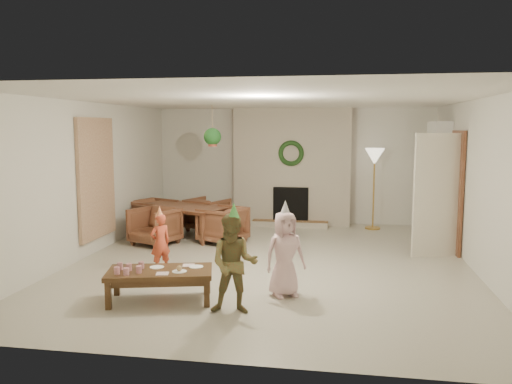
% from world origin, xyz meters
% --- Properties ---
extents(floor, '(7.00, 7.00, 0.00)m').
position_xyz_m(floor, '(0.00, 0.00, 0.00)').
color(floor, '#B7B29E').
rests_on(floor, ground).
extents(ceiling, '(7.00, 7.00, 0.00)m').
position_xyz_m(ceiling, '(0.00, 0.00, 2.50)').
color(ceiling, white).
rests_on(ceiling, wall_back).
extents(wall_back, '(7.00, 0.00, 7.00)m').
position_xyz_m(wall_back, '(0.00, 3.50, 1.25)').
color(wall_back, silver).
rests_on(wall_back, floor).
extents(wall_front, '(7.00, 0.00, 7.00)m').
position_xyz_m(wall_front, '(0.00, -3.50, 1.25)').
color(wall_front, silver).
rests_on(wall_front, floor).
extents(wall_left, '(0.00, 7.00, 7.00)m').
position_xyz_m(wall_left, '(-3.00, 0.00, 1.25)').
color(wall_left, silver).
rests_on(wall_left, floor).
extents(wall_right, '(0.00, 7.00, 7.00)m').
position_xyz_m(wall_right, '(3.00, 0.00, 1.25)').
color(wall_right, silver).
rests_on(wall_right, floor).
extents(fireplace_mass, '(2.50, 0.40, 2.50)m').
position_xyz_m(fireplace_mass, '(0.00, 3.30, 1.25)').
color(fireplace_mass, '#591719').
rests_on(fireplace_mass, floor).
extents(fireplace_hearth, '(1.60, 0.30, 0.12)m').
position_xyz_m(fireplace_hearth, '(0.00, 2.95, 0.06)').
color(fireplace_hearth, brown).
rests_on(fireplace_hearth, floor).
extents(fireplace_firebox, '(0.75, 0.12, 0.75)m').
position_xyz_m(fireplace_firebox, '(0.00, 3.12, 0.45)').
color(fireplace_firebox, black).
rests_on(fireplace_firebox, floor).
extents(fireplace_wreath, '(0.54, 0.10, 0.54)m').
position_xyz_m(fireplace_wreath, '(0.00, 3.07, 1.55)').
color(fireplace_wreath, '#173915').
rests_on(fireplace_wreath, fireplace_mass).
extents(floor_lamp_base, '(0.31, 0.31, 0.03)m').
position_xyz_m(floor_lamp_base, '(1.72, 3.00, 0.02)').
color(floor_lamp_base, gold).
rests_on(floor_lamp_base, floor).
extents(floor_lamp_post, '(0.03, 0.03, 1.50)m').
position_xyz_m(floor_lamp_post, '(1.72, 3.00, 0.78)').
color(floor_lamp_post, gold).
rests_on(floor_lamp_post, floor).
extents(floor_lamp_shade, '(0.40, 0.40, 0.33)m').
position_xyz_m(floor_lamp_shade, '(1.72, 3.00, 1.50)').
color(floor_lamp_shade, beige).
rests_on(floor_lamp_shade, floor_lamp_post).
extents(bookshelf_carcass, '(0.30, 1.00, 2.20)m').
position_xyz_m(bookshelf_carcass, '(2.84, 2.30, 1.10)').
color(bookshelf_carcass, white).
rests_on(bookshelf_carcass, floor).
extents(bookshelf_shelf_a, '(0.30, 0.92, 0.03)m').
position_xyz_m(bookshelf_shelf_a, '(2.82, 2.30, 0.45)').
color(bookshelf_shelf_a, white).
rests_on(bookshelf_shelf_a, bookshelf_carcass).
extents(bookshelf_shelf_b, '(0.30, 0.92, 0.03)m').
position_xyz_m(bookshelf_shelf_b, '(2.82, 2.30, 0.85)').
color(bookshelf_shelf_b, white).
rests_on(bookshelf_shelf_b, bookshelf_carcass).
extents(bookshelf_shelf_c, '(0.30, 0.92, 0.03)m').
position_xyz_m(bookshelf_shelf_c, '(2.82, 2.30, 1.25)').
color(bookshelf_shelf_c, white).
rests_on(bookshelf_shelf_c, bookshelf_carcass).
extents(bookshelf_shelf_d, '(0.30, 0.92, 0.03)m').
position_xyz_m(bookshelf_shelf_d, '(2.82, 2.30, 1.65)').
color(bookshelf_shelf_d, white).
rests_on(bookshelf_shelf_d, bookshelf_carcass).
extents(books_row_lower, '(0.20, 0.40, 0.24)m').
position_xyz_m(books_row_lower, '(2.80, 2.15, 0.59)').
color(books_row_lower, maroon).
rests_on(books_row_lower, bookshelf_shelf_a).
extents(books_row_mid, '(0.20, 0.44, 0.24)m').
position_xyz_m(books_row_mid, '(2.80, 2.35, 0.99)').
color(books_row_mid, '#26568D').
rests_on(books_row_mid, bookshelf_shelf_b).
extents(books_row_upper, '(0.20, 0.36, 0.22)m').
position_xyz_m(books_row_upper, '(2.80, 2.20, 1.38)').
color(books_row_upper, gold).
rests_on(books_row_upper, bookshelf_shelf_c).
extents(door_frame, '(0.05, 0.86, 2.04)m').
position_xyz_m(door_frame, '(2.96, 1.20, 1.02)').
color(door_frame, brown).
rests_on(door_frame, floor).
extents(door_leaf, '(0.77, 0.32, 2.00)m').
position_xyz_m(door_leaf, '(2.58, 0.82, 1.00)').
color(door_leaf, beige).
rests_on(door_leaf, floor).
extents(curtain_panel, '(0.06, 1.20, 2.00)m').
position_xyz_m(curtain_panel, '(-2.96, 0.20, 1.25)').
color(curtain_panel, '#C6AE8C').
rests_on(curtain_panel, wall_left).
extents(dining_table, '(1.97, 1.57, 0.61)m').
position_xyz_m(dining_table, '(-1.92, 1.58, 0.30)').
color(dining_table, brown).
rests_on(dining_table, floor).
extents(dining_chair_near, '(0.95, 0.96, 0.67)m').
position_xyz_m(dining_chair_near, '(-2.22, 0.88, 0.34)').
color(dining_chair_near, brown).
rests_on(dining_chair_near, floor).
extents(dining_chair_far, '(0.95, 0.96, 0.67)m').
position_xyz_m(dining_chair_far, '(-1.62, 2.27, 0.34)').
color(dining_chair_far, brown).
rests_on(dining_chair_far, floor).
extents(dining_chair_left, '(0.96, 0.95, 0.67)m').
position_xyz_m(dining_chair_left, '(-2.62, 1.88, 0.34)').
color(dining_chair_left, brown).
rests_on(dining_chair_left, floor).
extents(dining_chair_right, '(0.96, 0.95, 0.67)m').
position_xyz_m(dining_chair_right, '(-1.05, 1.20, 0.34)').
color(dining_chair_right, brown).
rests_on(dining_chair_right, floor).
extents(hanging_plant_cord, '(0.01, 0.01, 0.70)m').
position_xyz_m(hanging_plant_cord, '(-1.30, 1.50, 2.15)').
color(hanging_plant_cord, tan).
rests_on(hanging_plant_cord, ceiling).
extents(hanging_plant_pot, '(0.16, 0.16, 0.12)m').
position_xyz_m(hanging_plant_pot, '(-1.30, 1.50, 1.80)').
color(hanging_plant_pot, '#9F4633').
rests_on(hanging_plant_pot, hanging_plant_cord).
extents(hanging_plant_foliage, '(0.32, 0.32, 0.32)m').
position_xyz_m(hanging_plant_foliage, '(-1.30, 1.50, 1.92)').
color(hanging_plant_foliage, '#1B531F').
rests_on(hanging_plant_foliage, hanging_plant_pot).
extents(coffee_table_top, '(1.36, 0.91, 0.06)m').
position_xyz_m(coffee_table_top, '(-1.07, -1.99, 0.35)').
color(coffee_table_top, '#4A3018').
rests_on(coffee_table_top, floor).
extents(coffee_table_apron, '(1.24, 0.79, 0.08)m').
position_xyz_m(coffee_table_apron, '(-1.07, -1.99, 0.29)').
color(coffee_table_apron, '#4A3018').
rests_on(coffee_table_apron, floor).
extents(coffee_leg_fl, '(0.08, 0.08, 0.33)m').
position_xyz_m(coffee_leg_fl, '(-1.56, -2.38, 0.16)').
color(coffee_leg_fl, '#4A3018').
rests_on(coffee_leg_fl, floor).
extents(coffee_leg_fr, '(0.08, 0.08, 0.33)m').
position_xyz_m(coffee_leg_fr, '(-0.46, -2.10, 0.16)').
color(coffee_leg_fr, '#4A3018').
rests_on(coffee_leg_fr, floor).
extents(coffee_leg_bl, '(0.08, 0.08, 0.33)m').
position_xyz_m(coffee_leg_bl, '(-1.68, -1.88, 0.16)').
color(coffee_leg_bl, '#4A3018').
rests_on(coffee_leg_bl, floor).
extents(coffee_leg_br, '(0.08, 0.08, 0.33)m').
position_xyz_m(coffee_leg_br, '(-0.58, -1.61, 0.16)').
color(coffee_leg_br, '#4A3018').
rests_on(coffee_leg_br, floor).
extents(cup_a, '(0.08, 0.08, 0.09)m').
position_xyz_m(cup_a, '(-1.50, -2.25, 0.43)').
color(cup_a, silver).
rests_on(cup_a, coffee_table_top).
extents(cup_b, '(0.08, 0.08, 0.09)m').
position_xyz_m(cup_b, '(-1.55, -2.06, 0.43)').
color(cup_b, silver).
rests_on(cup_b, coffee_table_top).
extents(cup_c, '(0.08, 0.08, 0.09)m').
position_xyz_m(cup_c, '(-1.38, -2.27, 0.43)').
color(cup_c, silver).
rests_on(cup_c, coffee_table_top).
extents(cup_d, '(0.08, 0.08, 0.09)m').
position_xyz_m(cup_d, '(-1.43, -2.08, 0.43)').
color(cup_d, silver).
rests_on(cup_d, coffee_table_top).
extents(cup_e, '(0.08, 0.08, 0.09)m').
position_xyz_m(cup_e, '(-1.27, -2.16, 0.43)').
color(cup_e, silver).
rests_on(cup_e, coffee_table_top).
extents(cup_f, '(0.08, 0.08, 0.09)m').
position_xyz_m(cup_f, '(-1.31, -1.97, 0.43)').
color(cup_f, silver).
rests_on(cup_f, coffee_table_top).
extents(plate_a, '(0.21, 0.21, 0.01)m').
position_xyz_m(plate_a, '(-1.15, -1.89, 0.39)').
color(plate_a, white).
rests_on(plate_a, coffee_table_top).
extents(plate_b, '(0.21, 0.21, 0.01)m').
position_xyz_m(plate_b, '(-0.82, -2.03, 0.39)').
color(plate_b, white).
rests_on(plate_b, coffee_table_top).
extents(plate_c, '(0.21, 0.21, 0.01)m').
position_xyz_m(plate_c, '(-0.68, -1.80, 0.39)').
color(plate_c, white).
rests_on(plate_c, coffee_table_top).
extents(food_scoop, '(0.08, 0.08, 0.07)m').
position_xyz_m(food_scoop, '(-0.82, -2.03, 0.42)').
color(food_scoop, tan).
rests_on(food_scoop, plate_b).
extents(napkin_left, '(0.17, 0.17, 0.01)m').
position_xyz_m(napkin_left, '(-0.98, -2.15, 0.39)').
color(napkin_left, '#E3A7AC').
rests_on(napkin_left, coffee_table_top).
extents(napkin_right, '(0.17, 0.17, 0.01)m').
position_xyz_m(napkin_right, '(-0.79, -1.74, 0.39)').
color(napkin_right, '#E3A7AC').
rests_on(napkin_right, coffee_table_top).
extents(child_red, '(0.36, 0.36, 0.85)m').
position_xyz_m(child_red, '(-1.52, -0.75, 0.42)').
color(child_red, '#C14529').
rests_on(child_red, floor).
extents(party_hat_red, '(0.15, 0.15, 0.16)m').
position_xyz_m(party_hat_red, '(-1.52, -0.75, 0.88)').
color(party_hat_red, '#E6C54C').
rests_on(party_hat_red, child_red).
extents(child_plaid, '(0.59, 0.48, 1.13)m').
position_xyz_m(child_plaid, '(-0.10, -2.24, 0.57)').
color(child_plaid, brown).
rests_on(child_plaid, floor).
extents(party_hat_plaid, '(0.16, 0.16, 0.19)m').
position_xyz_m(party_hat_plaid, '(-0.10, -2.24, 1.17)').
color(party_hat_plaid, '#4DB14C').
rests_on(party_hat_plaid, child_plaid).
extents(child_pink, '(0.62, 0.55, 1.07)m').
position_xyz_m(child_pink, '(0.39, -1.55, 0.53)').
color(child_pink, beige).
rests_on(child_pink, floor).
extents(party_hat_pink, '(0.18, 0.18, 0.19)m').
position_xyz_m(party_hat_pink, '(0.39, -1.55, 1.11)').
color(party_hat_pink, silver).
rests_on(party_hat_pink, child_pink).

